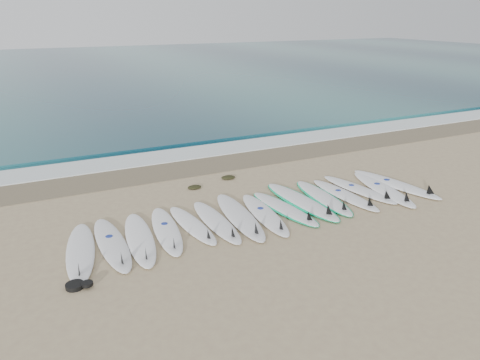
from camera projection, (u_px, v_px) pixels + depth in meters
name	position (u px, v px, depth m)	size (l,w,h in m)	color
ground	(263.00, 213.00, 11.19)	(120.00, 120.00, 0.00)	tan
ocean	(73.00, 70.00, 38.61)	(120.00, 55.00, 0.03)	#194F59
wet_sand_band	(200.00, 166.00, 14.65)	(120.00, 1.80, 0.01)	#6D5F48
foam_band	(185.00, 154.00, 15.83)	(120.00, 1.40, 0.04)	silver
wave_crest	(170.00, 143.00, 17.08)	(120.00, 1.00, 0.10)	#194F59
surfboard_0	(80.00, 252.00, 9.26)	(0.97, 2.73, 0.34)	white
surfboard_1	(112.00, 244.00, 9.58)	(0.57, 2.67, 0.34)	silver
surfboard_2	(140.00, 239.00, 9.79)	(0.89, 2.72, 0.34)	white
surfboard_3	(167.00, 231.00, 10.18)	(0.88, 2.61, 0.33)	white
surfboard_4	(193.00, 225.00, 10.45)	(0.62, 2.35, 0.30)	white
surfboard_5	(217.00, 222.00, 10.60)	(0.58, 2.56, 0.33)	white
surfboard_6	(240.00, 217.00, 10.86)	(0.93, 2.95, 0.37)	silver
surfboard_7	(266.00, 215.00, 10.98)	(0.86, 2.67, 0.34)	white
surfboard_8	(285.00, 209.00, 11.34)	(0.87, 2.55, 0.32)	silver
surfboard_9	(302.00, 201.00, 11.76)	(0.86, 2.95, 0.37)	white
surfboard_10	(324.00, 198.00, 12.01)	(0.87, 2.68, 0.33)	white
surfboard_11	(346.00, 195.00, 12.15)	(0.62, 2.57, 0.33)	white
surfboard_12	(360.00, 190.00, 12.54)	(0.88, 2.61, 0.33)	white
surfboard_13	(384.00, 189.00, 12.55)	(1.07, 2.91, 0.36)	white
surfboard_14	(398.00, 184.00, 12.89)	(1.05, 2.94, 0.37)	white
seaweed_near	(194.00, 187.00, 12.77)	(0.38, 0.30, 0.07)	black
seaweed_far	(228.00, 177.00, 13.52)	(0.41, 0.32, 0.08)	black
leash_coil	(78.00, 285.00, 8.16)	(0.46, 0.36, 0.11)	black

